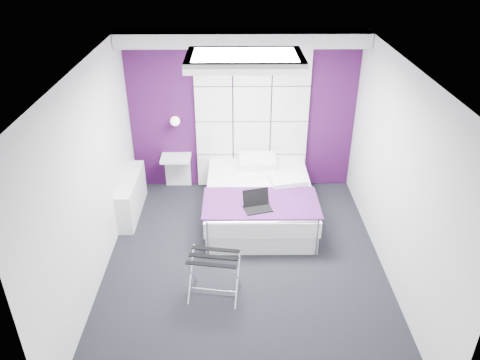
# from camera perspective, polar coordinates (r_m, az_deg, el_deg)

# --- Properties ---
(floor) EXTENTS (4.40, 4.40, 0.00)m
(floor) POSITION_cam_1_polar(r_m,az_deg,el_deg) (6.21, 0.57, -10.40)
(floor) COLOR black
(floor) RESTS_ON ground
(ceiling) EXTENTS (4.40, 4.40, 0.00)m
(ceiling) POSITION_cam_1_polar(r_m,az_deg,el_deg) (4.99, 0.72, 13.40)
(ceiling) COLOR white
(ceiling) RESTS_ON wall_back
(wall_back) EXTENTS (3.60, 0.00, 3.60)m
(wall_back) POSITION_cam_1_polar(r_m,az_deg,el_deg) (7.48, 0.28, 8.30)
(wall_back) COLOR silver
(wall_back) RESTS_ON floor
(wall_left) EXTENTS (0.00, 4.40, 4.40)m
(wall_left) POSITION_cam_1_polar(r_m,az_deg,el_deg) (5.73, -17.66, 0.08)
(wall_left) COLOR silver
(wall_left) RESTS_ON floor
(wall_right) EXTENTS (0.00, 4.40, 4.40)m
(wall_right) POSITION_cam_1_polar(r_m,az_deg,el_deg) (5.80, 18.70, 0.27)
(wall_right) COLOR silver
(wall_right) RESTS_ON floor
(accent_wall) EXTENTS (3.58, 0.02, 2.58)m
(accent_wall) POSITION_cam_1_polar(r_m,az_deg,el_deg) (7.47, 0.28, 8.27)
(accent_wall) COLOR #380D3B
(accent_wall) RESTS_ON wall_back
(soffit) EXTENTS (3.58, 0.50, 0.20)m
(soffit) POSITION_cam_1_polar(r_m,az_deg,el_deg) (6.91, 0.34, 16.92)
(soffit) COLOR silver
(soffit) RESTS_ON wall_back
(headboard) EXTENTS (1.80, 0.08, 2.30)m
(headboard) POSITION_cam_1_polar(r_m,az_deg,el_deg) (7.48, 1.45, 7.21)
(headboard) COLOR silver
(headboard) RESTS_ON wall_back
(skylight) EXTENTS (1.36, 0.86, 0.12)m
(skylight) POSITION_cam_1_polar(r_m,az_deg,el_deg) (5.58, 0.57, 14.55)
(skylight) COLOR white
(skylight) RESTS_ON ceiling
(wall_lamp) EXTENTS (0.15, 0.15, 0.15)m
(wall_lamp) POSITION_cam_1_polar(r_m,az_deg,el_deg) (7.44, -7.88, 7.24)
(wall_lamp) COLOR white
(wall_lamp) RESTS_ON wall_back
(radiator) EXTENTS (0.22, 1.20, 0.60)m
(radiator) POSITION_cam_1_polar(r_m,az_deg,el_deg) (7.28, -13.06, -1.88)
(radiator) COLOR silver
(radiator) RESTS_ON floor
(bed) EXTENTS (1.60, 1.93, 0.68)m
(bed) POSITION_cam_1_polar(r_m,az_deg,el_deg) (7.01, 2.32, -2.46)
(bed) COLOR silver
(bed) RESTS_ON floor
(nightstand) EXTENTS (0.48, 0.37, 0.05)m
(nightstand) POSITION_cam_1_polar(r_m,az_deg,el_deg) (7.66, -7.82, 2.69)
(nightstand) COLOR silver
(nightstand) RESTS_ON wall_back
(luggage_rack) EXTENTS (0.58, 0.43, 0.57)m
(luggage_rack) POSITION_cam_1_polar(r_m,az_deg,el_deg) (5.63, -3.17, -11.56)
(luggage_rack) COLOR silver
(luggage_rack) RESTS_ON floor
(laptop) EXTENTS (0.36, 0.26, 0.26)m
(laptop) POSITION_cam_1_polar(r_m,az_deg,el_deg) (6.32, 2.17, -2.89)
(laptop) COLOR black
(laptop) RESTS_ON bed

